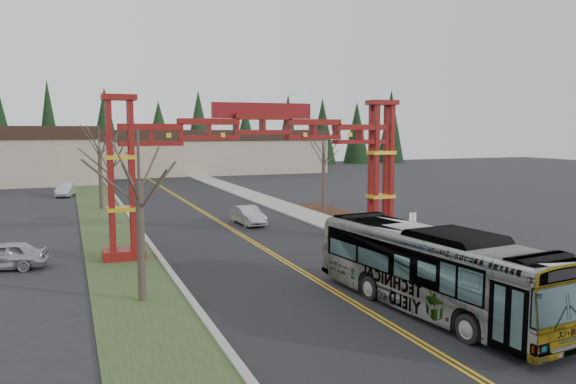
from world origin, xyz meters
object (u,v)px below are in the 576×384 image
parked_car_near_a (3,256)px  bare_tree_right_far (324,155)px  bare_tree_median_far (99,150)px  barrel_mid (389,226)px  gateway_arch (262,148)px  bare_tree_median_near (139,183)px  street_sign (413,222)px  transit_bus (432,270)px  retail_building_east (199,151)px  silver_sedan (248,216)px  barrel_south (411,237)px  parked_car_far_a (65,190)px  bare_tree_median_mid (111,164)px  barrel_north (366,221)px

parked_car_near_a → bare_tree_right_far: (23.90, 12.90, 4.18)m
bare_tree_median_far → barrel_mid: size_ratio=6.99×
gateway_arch → parked_car_near_a: (-13.90, 0.00, -5.26)m
bare_tree_median_near → street_sign: bare_tree_median_near is taller
bare_tree_median_near → barrel_mid: (17.49, 9.41, -4.39)m
gateway_arch → transit_bus: 14.28m
retail_building_east → barrel_mid: size_ratio=35.83×
silver_sedan → street_sign: bearing=-61.6°
silver_sedan → bare_tree_median_far: 16.51m
silver_sedan → parked_car_near_a: bearing=-156.2°
bare_tree_right_far → barrel_south: bare_tree_right_far is taller
parked_car_near_a → barrel_mid: parked_car_near_a is taller
silver_sedan → parked_car_far_a: 27.36m
silver_sedan → bare_tree_median_mid: bearing=-176.0°
gateway_arch → retail_building_east: size_ratio=0.48×
bare_tree_median_far → street_sign: (16.77, -23.48, -3.77)m
transit_bus → bare_tree_median_mid: size_ratio=1.75×
silver_sedan → parked_car_near_a: (-15.60, -8.39, 0.03)m
transit_bus → bare_tree_median_mid: 23.06m
bare_tree_right_far → parked_car_far_a: bearing=136.8°
silver_sedan → bare_tree_median_near: 19.56m
retail_building_east → barrel_south: retail_building_east is taller
bare_tree_median_near → barrel_north: bearing=35.1°
silver_sedan → bare_tree_median_near: bearing=-125.0°
retail_building_east → bare_tree_median_far: bearing=-113.7°
bare_tree_right_far → barrel_north: (-0.69, -8.79, -4.40)m
silver_sedan → bare_tree_right_far: bearing=24.0°
bare_tree_right_far → gateway_arch: bearing=-127.8°
bare_tree_right_far → retail_building_east: bearing=90.0°
bare_tree_median_far → street_sign: size_ratio=3.63×
parked_car_near_a → parked_car_far_a: parked_car_near_a is taller
retail_building_east → gateway_arch: bearing=-99.2°
gateway_arch → parked_car_far_a: 34.83m
silver_sedan → bare_tree_median_far: (-9.71, 12.55, 4.55)m
gateway_arch → street_sign: 10.18m
transit_bus → bare_tree_right_far: bearing=67.4°
silver_sedan → barrel_mid: silver_sedan is taller
silver_sedan → barrel_mid: size_ratio=3.95×
bare_tree_median_far → street_sign: bearing=-54.5°
bare_tree_median_near → street_sign: size_ratio=3.47×
bare_tree_median_far → bare_tree_right_far: 19.72m
bare_tree_median_mid → street_sign: (16.77, -9.48, -3.38)m
bare_tree_median_near → barrel_north: 21.62m
bare_tree_median_near → bare_tree_right_far: (18.00, 20.95, -0.02)m
transit_bus → parked_car_far_a: 47.93m
transit_bus → parked_car_near_a: 21.08m
bare_tree_median_far → parked_car_near_a: bearing=-105.7°
gateway_arch → silver_sedan: 10.07m
parked_car_near_a → parked_car_far_a: (2.90, 32.62, -0.01)m
parked_car_far_a → bare_tree_right_far: size_ratio=0.63×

